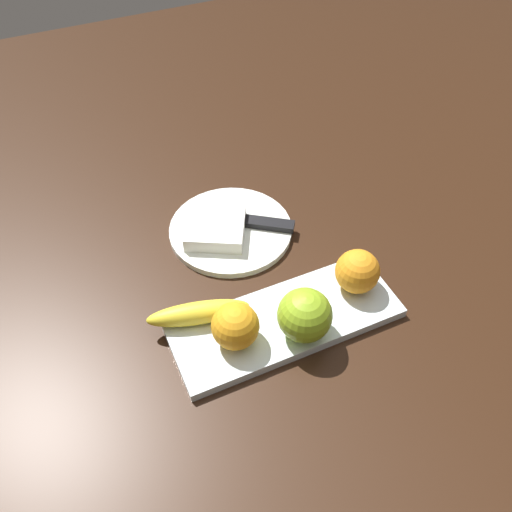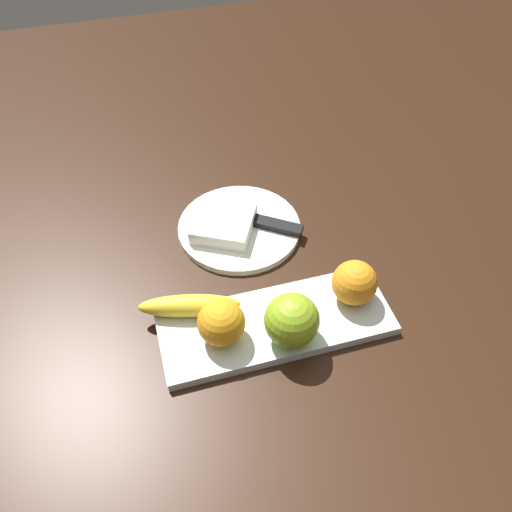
# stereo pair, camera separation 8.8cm
# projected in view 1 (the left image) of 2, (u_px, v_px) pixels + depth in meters

# --- Properties ---
(ground_plane) EXTENTS (2.40, 2.40, 0.00)m
(ground_plane) POSITION_uv_depth(u_px,v_px,m) (301.00, 325.00, 0.84)
(ground_plane) COLOR black
(fruit_tray) EXTENTS (0.36, 0.13, 0.02)m
(fruit_tray) POSITION_uv_depth(u_px,v_px,m) (286.00, 321.00, 0.84)
(fruit_tray) COLOR silver
(fruit_tray) RESTS_ON ground_plane
(apple) EXTENTS (0.08, 0.08, 0.08)m
(apple) POSITION_uv_depth(u_px,v_px,m) (305.00, 315.00, 0.79)
(apple) COLOR #87B022
(apple) RESTS_ON fruit_tray
(banana) EXTENTS (0.16, 0.07, 0.04)m
(banana) POSITION_uv_depth(u_px,v_px,m) (198.00, 313.00, 0.82)
(banana) COLOR yellow
(banana) RESTS_ON fruit_tray
(orange_near_apple) EXTENTS (0.07, 0.07, 0.07)m
(orange_near_apple) POSITION_uv_depth(u_px,v_px,m) (357.00, 271.00, 0.85)
(orange_near_apple) COLOR orange
(orange_near_apple) RESTS_ON fruit_tray
(orange_near_banana) EXTENTS (0.07, 0.07, 0.07)m
(orange_near_banana) POSITION_uv_depth(u_px,v_px,m) (235.00, 326.00, 0.78)
(orange_near_banana) COLOR orange
(orange_near_banana) RESTS_ON fruit_tray
(dinner_plate) EXTENTS (0.22, 0.22, 0.01)m
(dinner_plate) POSITION_uv_depth(u_px,v_px,m) (231.00, 230.00, 0.98)
(dinner_plate) COLOR white
(dinner_plate) RESTS_ON ground_plane
(folded_napkin) EXTENTS (0.14, 0.14, 0.03)m
(folded_napkin) POSITION_uv_depth(u_px,v_px,m) (216.00, 227.00, 0.96)
(folded_napkin) COLOR white
(folded_napkin) RESTS_ON dinner_plate
(knife) EXTENTS (0.16, 0.12, 0.01)m
(knife) POSITION_uv_depth(u_px,v_px,m) (261.00, 223.00, 0.98)
(knife) COLOR silver
(knife) RESTS_ON dinner_plate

